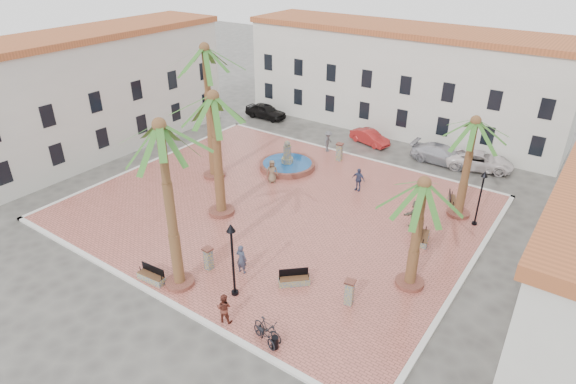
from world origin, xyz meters
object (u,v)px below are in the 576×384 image
at_px(bench_s, 152,277).
at_px(palm_sw, 214,111).
at_px(car_red, 370,137).
at_px(car_silver, 442,155).
at_px(litter_bin, 275,343).
at_px(cyclist_b, 224,308).
at_px(palm_nw, 206,62).
at_px(pedestrian_fountain_a, 272,171).
at_px(palm_ne, 473,133).
at_px(bench_ne, 452,202).
at_px(lamppost_e, 482,189).
at_px(car_white, 479,161).
at_px(bicycle_b, 268,329).
at_px(pedestrian_fountain_b, 358,179).
at_px(palm_s, 162,144).
at_px(fountain, 287,164).
at_px(bollard_e, 349,292).
at_px(palm_e, 422,197).
at_px(bollard_n, 339,152).
at_px(bench_se, 294,280).
at_px(bicycle_a, 264,335).
at_px(car_black, 266,111).
at_px(pedestrian_north, 328,141).
at_px(lamppost_s, 232,248).
at_px(bollard_se, 208,258).
at_px(bench_e, 424,238).
at_px(cyclist_a, 241,259).
at_px(pedestrian_east, 415,213).

bearing_deg(bench_s, palm_sw, 98.95).
relative_size(car_red, car_silver, 0.74).
bearing_deg(litter_bin, cyclist_b, 180.00).
bearing_deg(palm_nw, pedestrian_fountain_a, 22.55).
bearing_deg(palm_ne, palm_sw, -145.63).
bearing_deg(palm_nw, car_silver, 43.86).
xyz_separation_m(bench_ne, lamppost_e, (2.06, -1.69, 2.34)).
bearing_deg(litter_bin, car_white, 85.64).
distance_m(lamppost_e, bicycle_b, 16.49).
bearing_deg(pedestrian_fountain_b, palm_ne, 7.99).
relative_size(palm_s, pedestrian_fountain_a, 5.28).
bearing_deg(fountain, car_white, 35.49).
bearing_deg(pedestrian_fountain_b, bollard_e, -61.97).
relative_size(palm_e, bollard_n, 4.29).
distance_m(bench_se, bicycle_b, 4.08).
relative_size(bicycle_a, car_black, 0.38).
bearing_deg(bicycle_b, pedestrian_north, 31.30).
xyz_separation_m(palm_e, lamppost_s, (-7.13, -5.99, -2.42)).
relative_size(palm_e, pedestrian_fountain_a, 3.64).
bearing_deg(bollard_se, car_red, 93.06).
distance_m(palm_s, bicycle_b, 9.80).
xyz_separation_m(palm_ne, car_red, (-10.68, 8.17, -5.35)).
distance_m(bench_e, car_red, 16.08).
relative_size(pedestrian_fountain_a, car_black, 0.40).
xyz_separation_m(palm_s, car_red, (-0.84, 24.04, -7.62)).
bearing_deg(palm_e, car_red, 122.74).
distance_m(cyclist_a, pedestrian_fountain_a, 11.18).
bearing_deg(palm_e, bicycle_b, -117.40).
bearing_deg(bollard_se, bench_se, 19.26).
bearing_deg(lamppost_s, bollard_e, 28.09).
bearing_deg(bicycle_a, pedestrian_fountain_b, 31.46).
relative_size(litter_bin, car_red, 0.17).
height_order(palm_e, car_black, palm_e).
bearing_deg(bollard_se, car_black, 120.51).
height_order(car_black, car_red, car_black).
xyz_separation_m(bench_ne, pedestrian_fountain_a, (-12.29, -4.38, 0.64)).
bearing_deg(pedestrian_fountain_a, bench_s, -125.02).
xyz_separation_m(palm_e, litter_bin, (-3.20, -7.78, -5.00)).
distance_m(palm_sw, pedestrian_fountain_a, 8.43).
bearing_deg(lamppost_s, bench_se, 49.71).
xyz_separation_m(palm_nw, palm_sw, (4.25, -3.88, -1.64)).
xyz_separation_m(palm_sw, palm_s, (3.27, -6.91, 0.96)).
xyz_separation_m(lamppost_s, pedestrian_fountain_b, (-0.27, 14.05, -2.04)).
bearing_deg(pedestrian_east, palm_e, 39.13).
bearing_deg(bench_e, bicycle_a, 152.21).
height_order(bollard_e, car_white, bollard_e).
xyz_separation_m(palm_nw, palm_e, (17.58, -3.70, -3.47)).
distance_m(bicycle_a, car_white, 25.13).
distance_m(bench_e, litter_bin, 12.36).
bearing_deg(pedestrian_fountain_b, cyclist_b, -83.61).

